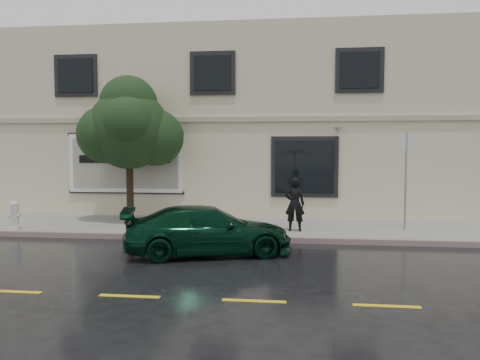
# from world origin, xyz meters

# --- Properties ---
(ground) EXTENTS (90.00, 90.00, 0.00)m
(ground) POSITION_xyz_m (0.00, 0.00, 0.00)
(ground) COLOR black
(ground) RESTS_ON ground
(sidewalk) EXTENTS (20.00, 3.50, 0.15)m
(sidewalk) POSITION_xyz_m (0.00, 3.25, 0.07)
(sidewalk) COLOR gray
(sidewalk) RESTS_ON ground
(curb) EXTENTS (20.00, 0.18, 0.16)m
(curb) POSITION_xyz_m (0.00, 1.50, 0.07)
(curb) COLOR gray
(curb) RESTS_ON ground
(road_marking) EXTENTS (19.00, 0.12, 0.01)m
(road_marking) POSITION_xyz_m (0.00, -3.50, 0.01)
(road_marking) COLOR gold
(road_marking) RESTS_ON ground
(building) EXTENTS (20.00, 8.12, 7.00)m
(building) POSITION_xyz_m (0.00, 9.00, 3.50)
(building) COLOR #BFB999
(building) RESTS_ON ground
(billboard) EXTENTS (4.30, 0.16, 2.20)m
(billboard) POSITION_xyz_m (-3.20, 4.92, 2.05)
(billboard) COLOR white
(billboard) RESTS_ON ground
(car) EXTENTS (4.42, 2.86, 1.19)m
(car) POSITION_xyz_m (0.77, -0.14, 0.59)
(car) COLOR black
(car) RESTS_ON ground
(pedestrian) EXTENTS (0.59, 0.39, 1.60)m
(pedestrian) POSITION_xyz_m (2.88, 2.51, 0.95)
(pedestrian) COLOR black
(pedestrian) RESTS_ON sidewalk
(umbrella) EXTENTS (1.05, 1.05, 0.75)m
(umbrella) POSITION_xyz_m (2.88, 2.51, 2.13)
(umbrella) COLOR black
(umbrella) RESTS_ON pedestrian
(street_tree) EXTENTS (2.65, 2.65, 4.40)m
(street_tree) POSITION_xyz_m (-2.63, 3.81, 3.21)
(street_tree) COLOR black
(street_tree) RESTS_ON sidewalk
(fire_hydrant) EXTENTS (0.35, 0.33, 0.86)m
(fire_hydrant) POSITION_xyz_m (-5.51, 1.80, 0.57)
(fire_hydrant) COLOR beige
(fire_hydrant) RESTS_ON sidewalk
(sign_pole) EXTENTS (0.36, 0.06, 2.91)m
(sign_pole) POSITION_xyz_m (6.18, 3.19, 1.87)
(sign_pole) COLOR gray
(sign_pole) RESTS_ON sidewalk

